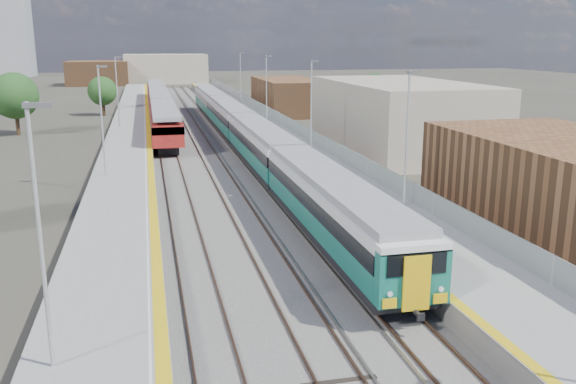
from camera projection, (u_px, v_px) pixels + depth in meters
name	position (u px, v px, depth m)	size (l,w,h in m)	color
ground	(224.00, 147.00, 59.55)	(320.00, 320.00, 0.00)	#47443A
ballast_bed	(199.00, 144.00, 61.42)	(10.50, 155.00, 0.06)	#565451
tracks	(203.00, 140.00, 63.11)	(8.96, 160.00, 0.17)	#4C3323
platform_right	(272.00, 136.00, 62.94)	(4.70, 155.00, 8.52)	slate
platform_left	(129.00, 141.00, 59.80)	(4.30, 155.00, 8.52)	slate
buildings	(93.00, 39.00, 136.81)	(72.00, 185.50, 40.00)	brown
green_train	(243.00, 129.00, 56.93)	(2.73, 76.19, 3.01)	black
red_train	(160.00, 104.00, 79.59)	(2.82, 57.17, 3.56)	black
tree_b	(15.00, 96.00, 66.11)	(5.04, 5.04, 6.83)	#382619
tree_c	(102.00, 91.00, 84.23)	(3.98, 3.98, 5.40)	#382619
tree_d	(375.00, 92.00, 77.17)	(4.55, 4.55, 6.16)	#382619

